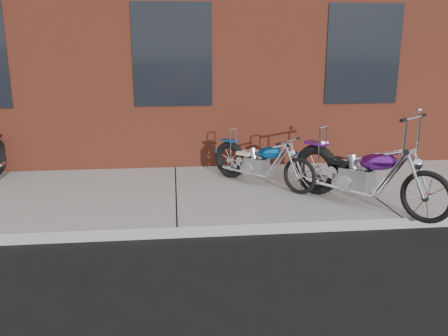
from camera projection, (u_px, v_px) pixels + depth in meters
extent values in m
plane|color=black|center=(177.00, 238.00, 6.04)|extent=(120.00, 120.00, 0.00)
cube|color=gray|center=(176.00, 196.00, 7.46)|extent=(22.00, 3.00, 0.15)
torus|color=black|center=(325.00, 172.00, 7.11)|extent=(0.60, 0.70, 0.78)
torus|color=black|center=(439.00, 200.00, 5.95)|extent=(0.49, 0.60, 0.70)
cube|color=gray|center=(367.00, 182.00, 6.64)|extent=(0.50, 0.53, 0.32)
ellipsoid|color=#5A177F|center=(389.00, 164.00, 6.35)|extent=(0.59, 0.64, 0.33)
cube|color=black|center=(350.00, 163.00, 6.78)|extent=(0.39, 0.40, 0.06)
cylinder|color=silver|center=(431.00, 176.00, 5.97)|extent=(0.23, 0.27, 0.58)
cylinder|color=silver|center=(426.00, 119.00, 5.88)|extent=(0.49, 0.39, 0.03)
cylinder|color=silver|center=(332.00, 146.00, 6.95)|extent=(0.03, 0.03, 0.52)
cylinder|color=silver|center=(356.00, 186.00, 6.93)|extent=(0.64, 0.80, 0.05)
torus|color=black|center=(236.00, 161.00, 8.04)|extent=(0.53, 0.55, 0.64)
torus|color=black|center=(307.00, 177.00, 7.17)|extent=(0.44, 0.46, 0.58)
cube|color=gray|center=(263.00, 167.00, 7.68)|extent=(0.42, 0.43, 0.27)
ellipsoid|color=#0E5CB2|center=(276.00, 154.00, 7.46)|extent=(0.50, 0.51, 0.27)
cube|color=tan|center=(252.00, 154.00, 7.78)|extent=(0.32, 0.33, 0.05)
cylinder|color=silver|center=(301.00, 161.00, 7.18)|extent=(0.20, 0.21, 0.48)
cylinder|color=silver|center=(296.00, 142.00, 7.17)|extent=(0.37, 0.35, 0.03)
cylinder|color=silver|center=(239.00, 142.00, 7.90)|extent=(0.03, 0.03, 0.43)
cylinder|color=silver|center=(257.00, 170.00, 7.91)|extent=(0.58, 0.61, 0.04)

